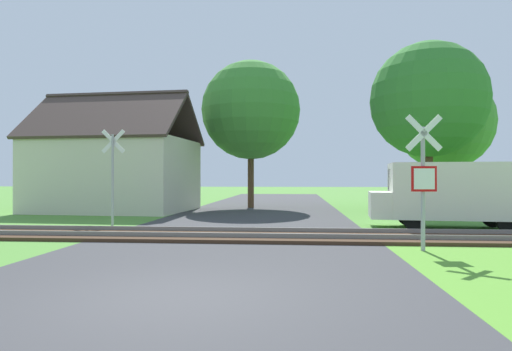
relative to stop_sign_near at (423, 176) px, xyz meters
name	(u,v)px	position (x,y,z in m)	size (l,w,h in m)	color
ground_plane	(174,300)	(-4.73, -4.72, -1.76)	(160.00, 160.00, 0.00)	#4C8433
road_asphalt	(203,271)	(-4.73, -2.72, -1.76)	(7.96, 80.00, 0.01)	#38383A
rail_track	(236,235)	(-4.73, 2.03, -1.71)	(60.00, 2.60, 0.22)	#422D1E
stop_sign_near	(423,176)	(0.00, 0.00, 0.00)	(0.88, 0.17, 3.23)	#9E9EA5
crossing_sign_far	(113,170)	(-9.61, 4.95, 0.25)	(0.88, 0.13, 3.49)	#9E9EA5
house	(116,172)	(-12.32, 11.94, 0.27)	(8.23, 6.85, 6.19)	beige
tree_right	(429,100)	(3.53, 11.97, 3.79)	(5.67, 5.67, 8.41)	#513823
tree_center	(251,110)	(-5.57, 15.15, 3.86)	(5.69, 5.69, 8.48)	#513823
tree_far	(445,122)	(5.55, 15.85, 3.14)	(5.43, 5.43, 7.62)	#513823
mail_truck	(449,192)	(2.20, 4.97, -0.53)	(5.07, 2.36, 2.24)	silver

